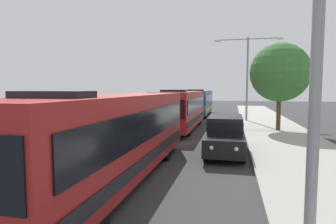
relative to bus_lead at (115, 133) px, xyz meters
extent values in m
cube|color=maroon|center=(0.00, 0.02, 0.01)|extent=(2.50, 11.62, 2.70)
cube|color=black|center=(1.27, 0.02, 0.36)|extent=(0.04, 10.69, 1.00)
cube|color=black|center=(-1.27, 0.02, 0.36)|extent=(0.04, 10.69, 1.00)
cube|color=black|center=(1.28, 0.02, -0.79)|extent=(0.03, 11.04, 0.36)
cube|color=black|center=(0.00, -3.46, 1.44)|extent=(1.75, 0.90, 0.16)
cylinder|color=black|center=(1.10, -3.58, -1.19)|extent=(0.28, 1.00, 1.00)
cylinder|color=black|center=(-1.10, -3.58, -1.19)|extent=(0.28, 1.00, 1.00)
cylinder|color=black|center=(1.10, 3.22, -1.19)|extent=(0.28, 1.00, 1.00)
cylinder|color=black|center=(-1.10, 3.22, -1.19)|extent=(0.28, 1.00, 1.00)
cube|color=maroon|center=(0.00, 13.31, 0.01)|extent=(2.50, 10.68, 2.70)
cube|color=black|center=(1.27, 13.31, 0.36)|extent=(0.04, 9.82, 1.00)
cube|color=black|center=(-1.27, 13.31, 0.36)|extent=(0.04, 9.82, 1.00)
cube|color=black|center=(0.00, 7.95, 0.31)|extent=(2.30, 0.04, 1.20)
cube|color=black|center=(1.28, 13.31, -0.79)|extent=(0.03, 10.14, 0.36)
cube|color=black|center=(0.00, 10.10, 1.44)|extent=(1.75, 0.90, 0.16)
cylinder|color=black|center=(1.10, 10.00, -1.19)|extent=(0.28, 1.00, 1.00)
cylinder|color=black|center=(-1.10, 10.00, -1.19)|extent=(0.28, 1.00, 1.00)
cylinder|color=black|center=(1.10, 16.24, -1.19)|extent=(0.28, 1.00, 1.00)
cylinder|color=black|center=(-1.10, 16.24, -1.19)|extent=(0.28, 1.00, 1.00)
cube|color=#284C8C|center=(0.00, 25.38, 0.01)|extent=(2.50, 10.45, 2.70)
cube|color=black|center=(1.27, 25.38, 0.36)|extent=(0.04, 9.62, 1.00)
cube|color=black|center=(-1.27, 25.38, 0.36)|extent=(0.04, 9.62, 1.00)
cube|color=black|center=(0.00, 20.14, 0.31)|extent=(2.30, 0.04, 1.20)
cube|color=gold|center=(1.28, 25.38, -0.79)|extent=(0.03, 9.93, 0.36)
cube|color=black|center=(0.00, 22.25, 1.44)|extent=(1.75, 0.90, 0.16)
cylinder|color=black|center=(1.10, 22.14, -1.19)|extent=(0.28, 1.00, 1.00)
cylinder|color=black|center=(-1.10, 22.14, -1.19)|extent=(0.28, 1.00, 1.00)
cylinder|color=black|center=(1.10, 28.26, -1.19)|extent=(0.28, 1.00, 1.00)
cylinder|color=black|center=(-1.10, 28.26, -1.19)|extent=(0.28, 1.00, 1.00)
cube|color=black|center=(3.70, 5.04, -0.99)|extent=(1.84, 5.00, 0.80)
cube|color=black|center=(3.70, 5.19, -0.19)|extent=(1.62, 2.90, 0.80)
cube|color=black|center=(3.70, 5.19, -0.19)|extent=(1.66, 3.00, 0.44)
sphere|color=#F9EFCC|center=(3.19, 2.52, -0.89)|extent=(0.18, 0.18, 0.18)
sphere|color=#F9EFCC|center=(4.20, 2.52, -0.89)|extent=(0.18, 0.18, 0.18)
cylinder|color=black|center=(2.88, 3.49, -1.34)|extent=(0.22, 0.70, 0.70)
cylinder|color=black|center=(4.52, 3.49, -1.34)|extent=(0.22, 0.70, 0.70)
cylinder|color=black|center=(2.88, 6.59, -1.34)|extent=(0.22, 0.70, 0.70)
cylinder|color=black|center=(4.52, 6.59, -1.34)|extent=(0.22, 0.70, 0.70)
cylinder|color=gray|center=(5.40, -3.89, 2.34)|extent=(0.20, 0.20, 7.76)
cylinder|color=gray|center=(5.40, 19.68, 2.54)|extent=(0.20, 0.20, 8.16)
cylinder|color=gray|center=(3.92, 19.68, 6.42)|extent=(2.95, 0.10, 0.10)
cube|color=silver|center=(2.45, 19.68, 6.34)|extent=(0.56, 0.28, 0.16)
cylinder|color=gray|center=(6.87, 19.68, 6.42)|extent=(2.95, 0.10, 0.10)
cube|color=silver|center=(8.34, 19.68, 6.34)|extent=(0.56, 0.28, 0.16)
cylinder|color=#4C3823|center=(7.43, 13.28, -0.24)|extent=(0.32, 0.32, 2.59)
sphere|color=#387033|center=(7.43, 13.28, 2.80)|extent=(4.38, 4.38, 4.38)
camera|label=1|loc=(4.01, -9.16, 1.57)|focal=30.06mm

